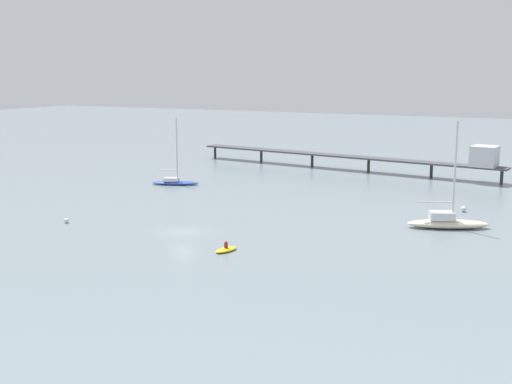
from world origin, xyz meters
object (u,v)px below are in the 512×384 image
at_px(mooring_buoy_mid, 464,209).
at_px(dinghy_yellow, 226,249).
at_px(sailboat_cream, 447,221).
at_px(mooring_buoy_outer, 66,221).
at_px(pier, 401,156).
at_px(sailboat_blue, 175,181).

bearing_deg(mooring_buoy_mid, dinghy_yellow, -121.41).
distance_m(sailboat_cream, mooring_buoy_mid, 9.87).
bearing_deg(mooring_buoy_outer, pier, 63.74).
bearing_deg(mooring_buoy_outer, sailboat_cream, 23.31).
relative_size(pier, mooring_buoy_outer, 98.21).
xyz_separation_m(dinghy_yellow, mooring_buoy_outer, (-22.92, 2.29, 0.09)).
bearing_deg(mooring_buoy_mid, sailboat_blue, 179.36).
relative_size(sailboat_blue, mooring_buoy_mid, 14.20).
height_order(sailboat_blue, dinghy_yellow, sailboat_blue).
xyz_separation_m(sailboat_blue, mooring_buoy_outer, (3.23, -27.94, -0.28)).
xyz_separation_m(pier, sailboat_cream, (14.45, -35.86, -2.49)).
height_order(pier, sailboat_blue, sailboat_blue).
relative_size(sailboat_cream, dinghy_yellow, 4.11).
bearing_deg(sailboat_blue, mooring_buoy_mid, -0.64).
distance_m(sailboat_blue, mooring_buoy_mid, 44.32).
relative_size(sailboat_blue, mooring_buoy_outer, 17.44).
bearing_deg(mooring_buoy_mid, sailboat_cream, -91.49).
relative_size(sailboat_blue, sailboat_cream, 0.85).
height_order(sailboat_cream, dinghy_yellow, sailboat_cream).
bearing_deg(mooring_buoy_outer, dinghy_yellow, -5.70).
relative_size(pier, sailboat_blue, 5.63).
xyz_separation_m(sailboat_cream, mooring_buoy_mid, (0.26, 9.86, -0.41)).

